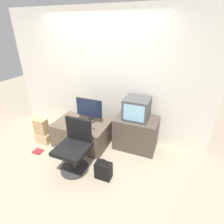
{
  "coord_description": "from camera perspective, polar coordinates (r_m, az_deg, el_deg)",
  "views": [
    {
      "loc": [
        1.51,
        -1.91,
        2.24
      ],
      "look_at": [
        0.37,
        0.92,
        0.74
      ],
      "focal_mm": 28.0,
      "sensor_mm": 36.0,
      "label": 1
    }
  ],
  "objects": [
    {
      "name": "book",
      "position": [
        3.83,
        -23.02,
        -11.76
      ],
      "size": [
        0.18,
        0.15,
        0.02
      ],
      "color": "maroon",
      "rests_on": "ground_plane"
    },
    {
      "name": "keyboard",
      "position": [
        3.43,
        -9.22,
        -4.67
      ],
      "size": [
        0.3,
        0.11,
        0.01
      ],
      "color": "#2D2D2D",
      "rests_on": "desk"
    },
    {
      "name": "office_chair",
      "position": [
        3.04,
        -12.13,
        -11.39
      ],
      "size": [
        0.52,
        0.52,
        0.89
      ],
      "color": "#333333",
      "rests_on": "ground_plane"
    },
    {
      "name": "cardboard_box_upper",
      "position": [
        3.89,
        -22.15,
        -4.48
      ],
      "size": [
        0.26,
        0.17,
        0.34
      ],
      "color": "tan",
      "rests_on": "cardboard_box_lower"
    },
    {
      "name": "handbag",
      "position": [
        2.97,
        -2.84,
        -18.48
      ],
      "size": [
        0.27,
        0.16,
        0.39
      ],
      "color": "black",
      "rests_on": "ground_plane"
    },
    {
      "name": "crt_tv",
      "position": [
        3.31,
        8.08,
        1.13
      ],
      "size": [
        0.47,
        0.44,
        0.4
      ],
      "color": "#474747",
      "rests_on": "side_stand"
    },
    {
      "name": "cardboard_box_lower",
      "position": [
        4.03,
        -21.49,
        -7.87
      ],
      "size": [
        0.31,
        0.18,
        0.21
      ],
      "color": "#D1B27F",
      "rests_on": "ground_plane"
    },
    {
      "name": "desk",
      "position": [
        3.71,
        -9.6,
        -6.71
      ],
      "size": [
        1.08,
        0.74,
        0.49
      ],
      "color": "brown",
      "rests_on": "ground_plane"
    },
    {
      "name": "side_stand",
      "position": [
        3.54,
        7.82,
        -6.78
      ],
      "size": [
        0.82,
        0.54,
        0.65
      ],
      "color": "#4C4238",
      "rests_on": "ground_plane"
    },
    {
      "name": "mouse",
      "position": [
        3.33,
        -6.04,
        -5.23
      ],
      "size": [
        0.06,
        0.04,
        0.04
      ],
      "color": "#4C4C51",
      "rests_on": "desk"
    },
    {
      "name": "wall_back",
      "position": [
        3.69,
        -2.99,
        11.4
      ],
      "size": [
        4.4,
        0.05,
        2.6
      ],
      "color": "silver",
      "rests_on": "ground_plane"
    },
    {
      "name": "main_monitor",
      "position": [
        3.51,
        -7.49,
        0.64
      ],
      "size": [
        0.56,
        0.23,
        0.48
      ],
      "color": "#2D2D2D",
      "rests_on": "desk"
    },
    {
      "name": "ground_plane",
      "position": [
        3.3,
        -12.56,
        -17.23
      ],
      "size": [
        12.0,
        12.0,
        0.0
      ],
      "primitive_type": "plane",
      "color": "tan"
    }
  ]
}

